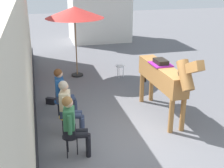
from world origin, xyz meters
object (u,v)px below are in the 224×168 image
(seated_visitor_near, at_px, (73,123))
(seated_visitor_middle, at_px, (68,105))
(seated_visitor_far, at_px, (62,90))
(saddled_horse_center, at_px, (164,77))
(cafe_parasol, at_px, (75,13))
(satchel_bag, at_px, (51,101))
(spare_stool_white, at_px, (120,67))

(seated_visitor_near, bearing_deg, seated_visitor_middle, 89.09)
(seated_visitor_near, height_order, seated_visitor_far, same)
(seated_visitor_middle, relative_size, saddled_horse_center, 0.46)
(cafe_parasol, relative_size, satchel_bag, 9.21)
(seated_visitor_middle, relative_size, cafe_parasol, 0.54)
(seated_visitor_far, bearing_deg, spare_stool_white, 48.56)
(cafe_parasol, distance_m, satchel_bag, 3.47)
(seated_visitor_far, bearing_deg, cafe_parasol, 75.33)
(seated_visitor_middle, bearing_deg, seated_visitor_near, -90.91)
(seated_visitor_near, relative_size, seated_visitor_middle, 1.00)
(cafe_parasol, bearing_deg, spare_stool_white, -21.11)
(seated_visitor_near, distance_m, satchel_bag, 2.91)
(seated_visitor_near, xyz_separation_m, spare_stool_white, (2.36, 4.58, -0.38))
(spare_stool_white, relative_size, satchel_bag, 1.64)
(saddled_horse_center, relative_size, cafe_parasol, 1.16)
(spare_stool_white, distance_m, satchel_bag, 3.22)
(seated_visitor_far, bearing_deg, seated_visitor_middle, -87.97)
(seated_visitor_near, height_order, spare_stool_white, seated_visitor_near)
(cafe_parasol, bearing_deg, seated_visitor_middle, -101.01)
(seated_visitor_middle, height_order, saddled_horse_center, saddled_horse_center)
(seated_visitor_middle, bearing_deg, satchel_bag, 99.84)
(seated_visitor_middle, relative_size, spare_stool_white, 3.02)
(cafe_parasol, relative_size, spare_stool_white, 5.61)
(seated_visitor_far, xyz_separation_m, satchel_bag, (-0.29, 0.92, -0.68))
(seated_visitor_far, bearing_deg, seated_visitor_near, -89.41)
(seated_visitor_middle, distance_m, spare_stool_white, 4.36)
(saddled_horse_center, xyz_separation_m, spare_stool_white, (-0.22, 3.36, -0.76))
(seated_visitor_middle, bearing_deg, saddled_horse_center, 6.65)
(seated_visitor_near, height_order, satchel_bag, seated_visitor_near)
(saddled_horse_center, bearing_deg, cafe_parasol, 113.84)
(seated_visitor_near, xyz_separation_m, saddled_horse_center, (2.58, 1.23, 0.38))
(cafe_parasol, xyz_separation_m, spare_stool_white, (1.52, -0.59, -1.96))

